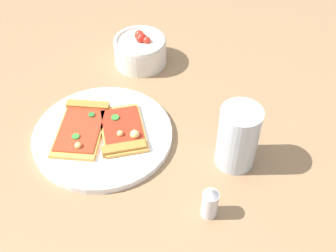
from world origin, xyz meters
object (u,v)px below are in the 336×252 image
at_px(pizza_slice_far, 123,131).
at_px(soda_glass, 238,138).
at_px(plate, 103,135).
at_px(pizza_slice_near, 82,126).
at_px(pepper_shaker, 210,202).
at_px(salad_bowl, 140,50).

height_order(pizza_slice_far, soda_glass, soda_glass).
bearing_deg(plate, pizza_slice_far, 161.07).
height_order(plate, soda_glass, soda_glass).
height_order(pizza_slice_near, pizza_slice_far, pizza_slice_far).
relative_size(pizza_slice_near, pepper_shaker, 2.58).
relative_size(soda_glass, pepper_shaker, 1.91).
bearing_deg(soda_glass, pepper_shaker, 48.00).
bearing_deg(pizza_slice_far, pizza_slice_near, -27.27).
bearing_deg(plate, pepper_shaker, 121.97).
bearing_deg(pizza_slice_near, pizza_slice_far, 152.73).
relative_size(pizza_slice_far, salad_bowl, 1.12).
distance_m(pizza_slice_far, pepper_shaker, 0.24).
xyz_separation_m(pizza_slice_near, pizza_slice_far, (-0.08, 0.04, 0.00)).
bearing_deg(pizza_slice_near, pepper_shaker, 125.22).
bearing_deg(pizza_slice_far, salad_bowl, -111.86).
distance_m(pizza_slice_far, soda_glass, 0.23).
relative_size(salad_bowl, pepper_shaker, 1.83).
height_order(plate, pizza_slice_far, pizza_slice_far).
bearing_deg(pepper_shaker, pizza_slice_near, -54.78).
relative_size(pizza_slice_near, salad_bowl, 1.41).
xyz_separation_m(pizza_slice_near, soda_glass, (-0.27, 0.16, 0.04)).
relative_size(plate, salad_bowl, 2.25).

